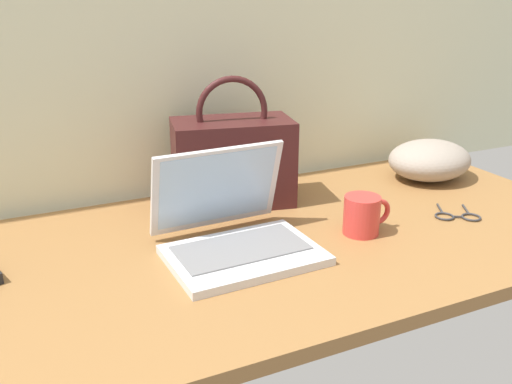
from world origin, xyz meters
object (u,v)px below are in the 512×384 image
coffee_mug (363,214)px  eyeglasses (457,216)px  handbag (233,160)px  cushion (429,160)px  laptop (234,231)px

coffee_mug → eyeglasses: 0.27m
coffee_mug → handbag: (-0.19, 0.30, 0.07)m
cushion → coffee_mug: bearing=-149.4°
handbag → cushion: handbag is taller
coffee_mug → cushion: bearing=30.6°
laptop → eyeglasses: laptop is taller
laptop → handbag: handbag is taller
laptop → cushion: (0.70, 0.20, 0.01)m
eyeglasses → handbag: bearing=144.4°
handbag → cushion: bearing=-6.2°
handbag → cushion: size_ratio=1.30×
coffee_mug → eyeglasses: (0.27, -0.03, -0.04)m
cushion → laptop: bearing=-164.5°
coffee_mug → laptop: bearing=171.8°
eyeglasses → cushion: 0.30m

